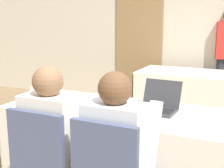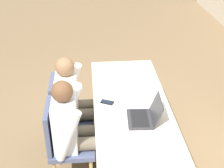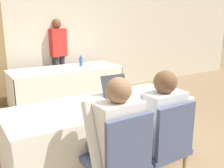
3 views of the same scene
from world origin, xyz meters
TOP-DOWN VIEW (x-y plane):
  - ground_plane at (0.00, 0.00)m, footprint 24.00×24.00m
  - wall_back at (0.00, 2.74)m, footprint 12.00×0.06m
  - conference_table_near at (0.00, 0.00)m, footprint 1.96×0.77m
  - conference_table_far at (0.43, 2.03)m, footprint 1.96×0.77m
  - laptop at (0.27, 0.09)m, footprint 0.33×0.32m
  - cell_phone at (-0.05, -0.25)m, footprint 0.12×0.15m
  - paper_beside_laptop at (-0.29, -0.13)m, footprint 0.27×0.33m
  - paper_centre_table at (-0.01, 0.12)m, footprint 0.27×0.34m
  - water_bottle at (0.74, 2.05)m, footprint 0.06×0.06m
  - chair_near_left at (-0.24, -0.69)m, footprint 0.44×0.44m
  - chair_near_right at (0.24, -0.69)m, footprint 0.44×0.44m
  - person_checkered_shirt at (-0.24, -0.59)m, footprint 0.50×0.52m
  - person_white_shirt at (0.24, -0.59)m, footprint 0.50×0.52m
  - person_red_shirt at (0.55, 2.71)m, footprint 0.38×0.27m

SIDE VIEW (x-z plane):
  - ground_plane at x=0.00m, z-range 0.00..0.00m
  - chair_near_left at x=-0.24m, z-range 0.05..0.94m
  - chair_near_right at x=0.24m, z-range 0.05..0.94m
  - conference_table_near at x=0.00m, z-range 0.19..0.91m
  - conference_table_far at x=0.43m, z-range 0.19..0.91m
  - person_checkered_shirt at x=-0.24m, z-range 0.08..1.23m
  - person_white_shirt at x=0.24m, z-range 0.08..1.23m
  - paper_beside_laptop at x=-0.29m, z-range 0.72..0.73m
  - paper_centre_table at x=-0.01m, z-range 0.72..0.73m
  - cell_phone at x=-0.05m, z-range 0.72..0.73m
  - laptop at x=0.27m, z-range 0.65..0.88m
  - water_bottle at x=0.74m, z-range 0.71..0.94m
  - person_red_shirt at x=0.55m, z-range 0.12..1.71m
  - wall_back at x=0.00m, z-range 0.00..2.70m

